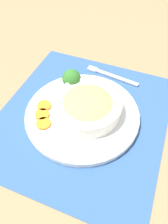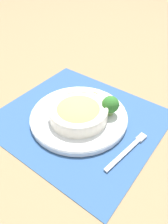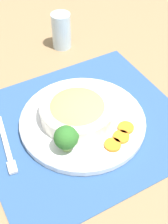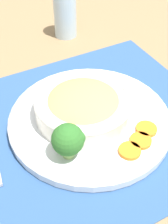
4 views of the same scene
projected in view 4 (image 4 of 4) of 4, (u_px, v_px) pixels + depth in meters
The scene contains 9 objects.
ground_plane at pixel (90, 124), 0.63m from camera, with size 4.00×4.00×0.00m, color #8C704C.
placemat at pixel (90, 124), 0.63m from camera, with size 0.54×0.50×0.00m.
plate at pixel (90, 119), 0.62m from camera, with size 0.32×0.32×0.02m.
bowl at pixel (83, 105), 0.60m from camera, with size 0.19×0.19×0.05m.
broccoli_floret at pixel (68, 140), 0.52m from camera, with size 0.06×0.06×0.07m.
carrot_slice_near at pixel (130, 151), 0.55m from camera, with size 0.04×0.04×0.01m.
carrot_slice_middle at pixel (141, 141), 0.56m from camera, with size 0.04×0.04×0.01m.
carrot_slice_far at pixel (146, 129), 0.59m from camera, with size 0.04×0.04×0.01m.
water_glass at pixel (65, 18), 0.85m from camera, with size 0.06×0.06×0.12m.
Camera 4 is at (0.19, 0.40, 0.45)m, focal length 50.00 mm.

